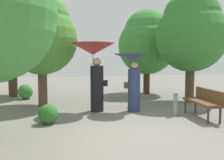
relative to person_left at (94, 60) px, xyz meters
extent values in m
plane|color=slate|center=(0.68, -2.43, -1.67)|extent=(40.00, 40.00, 0.00)
cylinder|color=black|center=(0.09, 0.00, -0.93)|extent=(0.42, 0.42, 1.48)
sphere|color=tan|center=(0.09, 0.00, -0.07)|extent=(0.27, 0.27, 0.27)
cylinder|color=#333338|center=(-0.04, 0.00, -0.27)|extent=(0.02, 0.02, 0.86)
cone|color=#B22D2D|center=(-0.04, 0.00, 0.35)|extent=(1.39, 1.39, 0.37)
cube|color=black|center=(0.36, -0.02, -0.75)|extent=(0.14, 0.10, 0.20)
cylinder|color=navy|center=(1.27, -0.21, -0.98)|extent=(0.39, 0.39, 1.38)
sphere|color=tan|center=(1.27, -0.21, -0.18)|extent=(0.25, 0.25, 0.25)
cylinder|color=#333338|center=(1.16, -0.21, -0.39)|extent=(0.02, 0.02, 0.75)
cone|color=#38476B|center=(1.16, -0.21, 0.09)|extent=(1.11, 1.11, 0.21)
cube|color=#333342|center=(1.02, -0.20, -0.82)|extent=(0.14, 0.10, 0.20)
cylinder|color=#38383D|center=(2.79, -0.80, -1.45)|extent=(0.06, 0.06, 0.44)
cylinder|color=#38383D|center=(3.12, -0.82, -1.45)|extent=(0.06, 0.06, 0.44)
cylinder|color=#38383D|center=(2.71, -2.14, -1.45)|extent=(0.06, 0.06, 0.44)
cylinder|color=#38383D|center=(3.05, -2.16, -1.45)|extent=(0.06, 0.06, 0.44)
cube|color=brown|center=(2.92, -1.48, -1.21)|extent=(0.52, 1.52, 0.08)
cube|color=brown|center=(3.16, -1.49, -1.02)|extent=(0.14, 1.50, 0.35)
cylinder|color=#4C3823|center=(3.91, 1.01, 0.05)|extent=(0.34, 0.34, 3.44)
sphere|color=#387F33|center=(3.91, 1.01, 0.91)|extent=(2.75, 2.75, 2.75)
sphere|color=#387F33|center=(3.91, 1.01, 1.59)|extent=(2.20, 2.20, 2.20)
cylinder|color=#4C3823|center=(-3.29, 3.93, 0.29)|extent=(0.39, 0.39, 3.92)
sphere|color=#428C3D|center=(-3.29, 3.93, 1.27)|extent=(3.29, 3.29, 3.29)
sphere|color=#428C3D|center=(-3.29, 3.93, 2.05)|extent=(2.63, 2.63, 2.63)
cylinder|color=#42301E|center=(3.03, 3.62, -0.09)|extent=(0.32, 0.32, 3.16)
sphere|color=#428C3D|center=(3.03, 3.62, 0.70)|extent=(2.82, 2.82, 2.82)
sphere|color=#428C3D|center=(3.03, 3.62, 1.33)|extent=(2.25, 2.25, 2.25)
cylinder|color=brown|center=(-1.72, 1.22, -0.07)|extent=(0.32, 0.32, 3.21)
sphere|color=#4C9338|center=(-1.72, 1.22, 0.74)|extent=(2.53, 2.53, 2.53)
sphere|color=#4C9338|center=(-1.72, 1.22, 1.38)|extent=(2.02, 2.02, 2.02)
sphere|color=#387F33|center=(-2.61, 3.03, -1.36)|extent=(0.63, 0.63, 0.63)
sphere|color=#2D6B28|center=(-1.36, -1.32, -1.41)|extent=(0.52, 0.52, 0.52)
cylinder|color=gray|center=(2.31, -1.08, -1.32)|extent=(0.12, 0.12, 0.70)
camera|label=1|loc=(-0.89, -7.67, -0.01)|focal=38.46mm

